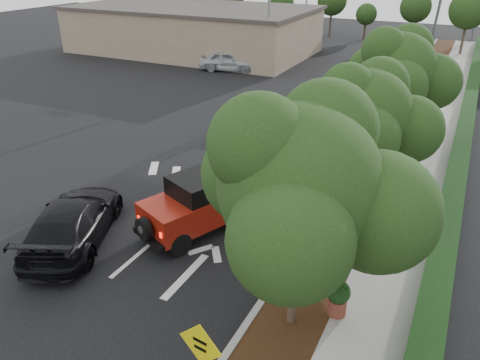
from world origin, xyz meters
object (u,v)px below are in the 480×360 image
Objects in this scene: black_suv_oncoming at (73,221)px; speed_hump_sign at (201,354)px; silver_suv_ahead at (322,122)px; red_jeep at (200,203)px.

black_suv_oncoming is 8.11m from speed_hump_sign.
black_suv_oncoming reaches higher than silver_suv_ahead.
red_jeep is 7.26m from speed_hump_sign.
silver_suv_ahead is 14.14m from black_suv_oncoming.
silver_suv_ahead is at bearing 106.33° from speed_hump_sign.
speed_hump_sign reaches higher than silver_suv_ahead.
red_jeep is at bearing -81.34° from silver_suv_ahead.
red_jeep is 1.88× the size of speed_hump_sign.
black_suv_oncoming is at bearing -94.48° from silver_suv_ahead.
black_suv_oncoming is (-4.42, -13.43, 0.06)m from silver_suv_ahead.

